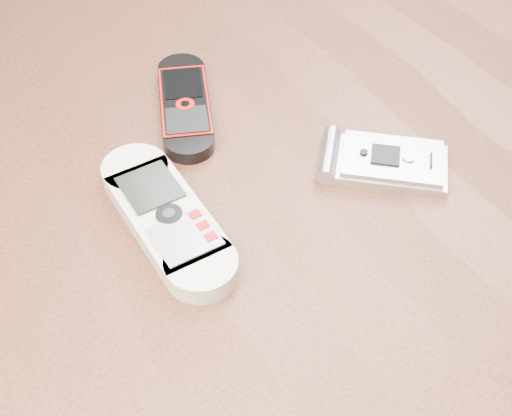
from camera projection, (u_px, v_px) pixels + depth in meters
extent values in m
cube|color=black|center=(250.00, 236.00, 0.53)|extent=(1.20, 0.80, 0.03)
cube|color=black|center=(427.00, 122.00, 1.19)|extent=(0.06, 0.06, 0.71)
cube|color=beige|center=(166.00, 217.00, 0.51)|extent=(0.05, 0.16, 0.02)
cube|color=black|center=(185.00, 105.00, 0.60)|extent=(0.09, 0.14, 0.01)
cube|color=#B4B4B8|center=(388.00, 162.00, 0.55)|extent=(0.11, 0.11, 0.02)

